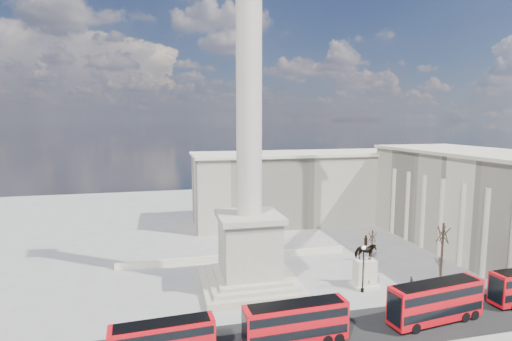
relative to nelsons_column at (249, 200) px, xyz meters
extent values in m
plane|color=gray|center=(0.00, -5.00, -12.92)|extent=(180.00, 180.00, 0.00)
cube|color=black|center=(5.00, -15.00, -12.91)|extent=(120.00, 9.00, 0.01)
cube|color=#ACA48F|center=(0.00, 0.00, -12.42)|extent=(14.00, 14.00, 1.00)
cube|color=#ACA48F|center=(0.00, 0.00, -11.67)|extent=(12.00, 12.00, 0.50)
cube|color=#ACA48F|center=(0.00, 0.00, -11.17)|extent=(10.00, 10.00, 0.50)
cube|color=#ACA48F|center=(0.00, 0.00, -6.92)|extent=(8.00, 8.00, 8.00)
cube|color=#ACA48F|center=(0.00, 0.00, -2.52)|extent=(9.00, 9.00, 0.80)
cylinder|color=beige|center=(0.00, 0.00, 14.88)|extent=(3.60, 3.60, 34.00)
cube|color=beige|center=(0.00, 11.00, -12.37)|extent=(40.00, 0.60, 1.10)
cube|color=beige|center=(45.00, 5.00, -3.92)|extent=(18.00, 45.00, 18.00)
cube|color=beige|center=(45.00, 5.00, 5.38)|extent=(19.00, 46.00, 0.60)
cube|color=beige|center=(20.00, 35.00, -4.92)|extent=(50.00, 16.00, 16.00)
cube|color=beige|center=(20.00, 35.00, 3.38)|extent=(51.00, 17.00, 0.60)
cube|color=red|center=(-12.43, -16.17, -10.68)|extent=(10.51, 3.04, 3.82)
cube|color=black|center=(-12.43, -16.17, -9.66)|extent=(10.10, 3.07, 0.85)
cube|color=black|center=(-12.43, -16.17, -8.74)|extent=(9.46, 2.73, 0.06)
cube|color=red|center=(1.60, -16.15, -10.44)|extent=(11.58, 3.11, 4.23)
cube|color=black|center=(1.60, -16.15, -11.20)|extent=(11.13, 3.15, 0.94)
cube|color=black|center=(1.60, -16.15, -9.32)|extent=(11.13, 3.15, 0.94)
cube|color=black|center=(1.60, -16.15, -8.29)|extent=(10.42, 2.80, 0.06)
cylinder|color=black|center=(4.81, -16.01, -12.34)|extent=(1.27, 2.78, 1.15)
cylinder|color=black|center=(6.19, -15.95, -12.34)|extent=(1.27, 2.78, 1.15)
cube|color=red|center=(19.48, -15.53, -10.26)|extent=(12.55, 4.35, 4.53)
cube|color=black|center=(19.48, -15.53, -11.07)|extent=(12.07, 4.35, 1.01)
cube|color=black|center=(19.48, -15.53, -9.06)|extent=(12.07, 4.35, 1.01)
cube|color=black|center=(19.48, -15.53, -7.97)|extent=(11.30, 3.92, 0.07)
cylinder|color=black|center=(15.46, -16.05, -12.30)|extent=(1.59, 3.05, 1.23)
cylinder|color=black|center=(22.90, -15.09, -12.30)|extent=(1.59, 3.05, 1.23)
cylinder|color=black|center=(24.36, -14.90, -12.30)|extent=(1.59, 3.05, 1.23)
cylinder|color=black|center=(31.32, -14.11, -12.35)|extent=(1.26, 2.75, 1.13)
cylinder|color=black|center=(15.14, -5.78, -12.66)|extent=(0.46, 0.46, 0.52)
cylinder|color=black|center=(15.14, -5.78, -9.81)|extent=(0.17, 0.17, 6.21)
cylinder|color=black|center=(15.14, -5.78, -6.81)|extent=(0.31, 0.31, 0.31)
sphere|color=silver|center=(15.14, -5.78, -6.44)|extent=(0.58, 0.58, 0.58)
cube|color=beige|center=(16.33, -4.13, -12.69)|extent=(3.68, 2.76, 0.46)
cube|color=beige|center=(16.33, -4.13, -10.89)|extent=(2.94, 2.02, 4.05)
imported|color=black|center=(16.33, -4.13, -7.63)|extent=(3.22, 2.25, 2.48)
cylinder|color=black|center=(16.33, -4.13, -6.09)|extent=(0.46, 0.46, 1.10)
sphere|color=black|center=(16.33, -4.13, -5.34)|extent=(0.33, 0.33, 0.33)
cylinder|color=#332319|center=(29.96, -3.21, -8.69)|extent=(0.34, 0.34, 8.45)
cylinder|color=#332319|center=(22.42, 4.64, -10.08)|extent=(0.26, 0.26, 5.68)
cylinder|color=#332319|center=(37.21, 7.95, -9.18)|extent=(0.32, 0.32, 7.48)
imported|color=black|center=(22.81, -6.02, -12.09)|extent=(0.65, 0.46, 1.66)
imported|color=black|center=(28.76, -10.66, -12.10)|extent=(1.01, 0.96, 1.64)
imported|color=black|center=(16.42, -4.91, -12.04)|extent=(0.52, 1.06, 1.74)
camera|label=1|loc=(-11.96, -54.79, 11.24)|focal=28.00mm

